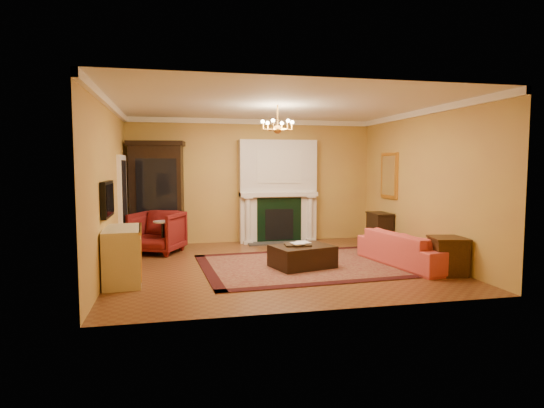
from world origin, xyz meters
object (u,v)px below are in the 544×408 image
object	(u,v)px
end_table	(448,257)
console_table	(380,230)
coral_sofa	(408,243)
leather_ottoman	(302,256)
china_cabinet	(157,197)
commode	(123,255)
wingback_armchair	(157,230)
pedestal_table	(163,235)

from	to	relation	value
end_table	console_table	world-z (taller)	console_table
coral_sofa	leather_ottoman	bearing A→B (deg)	74.30
china_cabinet	commode	xyz separation A→B (m)	(-0.45, -3.18, -0.72)
wingback_armchair	pedestal_table	bearing A→B (deg)	-23.16
china_cabinet	leather_ottoman	xyz separation A→B (m)	(2.68, -2.81, -0.95)
console_table	leather_ottoman	distance (m)	2.97
console_table	leather_ottoman	size ratio (longest dim) A/B	0.71
commode	end_table	xyz separation A→B (m)	(5.45, -0.66, -0.13)
pedestal_table	console_table	world-z (taller)	console_table
end_table	commode	bearing A→B (deg)	173.13
china_cabinet	commode	world-z (taller)	china_cabinet
end_table	china_cabinet	bearing A→B (deg)	142.48
commode	leather_ottoman	distance (m)	3.16
console_table	leather_ottoman	bearing A→B (deg)	-142.06
end_table	wingback_armchair	bearing A→B (deg)	148.75
wingback_armchair	pedestal_table	world-z (taller)	wingback_armchair
commode	coral_sofa	size ratio (longest dim) A/B	0.55
pedestal_table	coral_sofa	world-z (taller)	coral_sofa
pedestal_table	leather_ottoman	world-z (taller)	pedestal_table
commode	end_table	distance (m)	5.49
pedestal_table	console_table	xyz separation A→B (m)	(4.93, -0.09, -0.04)
coral_sofa	end_table	xyz separation A→B (m)	(0.30, -0.82, -0.11)
console_table	pedestal_table	bearing A→B (deg)	-179.71
china_cabinet	coral_sofa	bearing A→B (deg)	-25.04
pedestal_table	end_table	bearing A→B (deg)	-30.74
china_cabinet	pedestal_table	size ratio (longest dim) A/B	3.28
wingback_armchair	leather_ottoman	bearing A→B (deg)	-11.71
commode	console_table	bearing A→B (deg)	17.54
wingback_armchair	console_table	size ratio (longest dim) A/B	1.31
pedestal_table	leather_ottoman	size ratio (longest dim) A/B	0.67
leather_ottoman	console_table	bearing A→B (deg)	21.32
commode	console_table	world-z (taller)	commode
china_cabinet	end_table	size ratio (longest dim) A/B	3.74
pedestal_table	leather_ottoman	bearing A→B (deg)	-36.15
end_table	coral_sofa	bearing A→B (deg)	110.28
leather_ottoman	pedestal_table	bearing A→B (deg)	128.58
leather_ottoman	china_cabinet	bearing A→B (deg)	118.43
wingback_armchair	leather_ottoman	world-z (taller)	wingback_armchair
coral_sofa	end_table	size ratio (longest dim) A/B	3.48
pedestal_table	console_table	distance (m)	4.93
china_cabinet	console_table	bearing A→B (deg)	-3.93
pedestal_table	commode	world-z (taller)	commode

